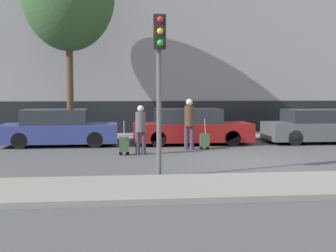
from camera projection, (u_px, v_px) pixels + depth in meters
name	position (u px, v px, depth m)	size (l,w,h in m)	color
ground_plane	(245.00, 162.00, 13.98)	(80.00, 80.00, 0.00)	#4C4C4F
sidewalk_near	(292.00, 185.00, 10.26)	(28.00, 2.50, 0.12)	gray
sidewalk_far	(202.00, 137.00, 20.91)	(28.00, 3.00, 0.12)	gray
parked_car_0	(59.00, 129.00, 17.88)	(4.37, 1.80, 1.40)	navy
parked_car_1	(191.00, 128.00, 18.36)	(4.59, 1.72, 1.41)	maroon
parked_car_2	(318.00, 127.00, 18.91)	(4.34, 1.86, 1.36)	#4C5156
pedestrian_left	(141.00, 127.00, 15.38)	(0.35, 0.34, 1.64)	#383347
trolley_left	(124.00, 144.00, 15.32)	(0.34, 0.29, 1.14)	#335138
pedestrian_right	(189.00, 121.00, 16.73)	(0.35, 0.34, 1.82)	#383347
trolley_right	(205.00, 140.00, 16.74)	(0.34, 0.29, 1.12)	#335138
traffic_light	(159.00, 63.00, 11.11)	(0.28, 0.47, 3.90)	#515154
parked_bicycle	(306.00, 126.00, 21.68)	(1.77, 0.06, 0.96)	black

